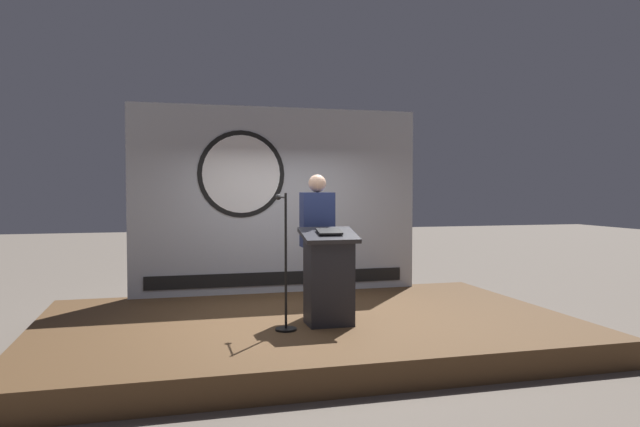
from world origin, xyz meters
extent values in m
plane|color=#6B6056|center=(0.00, 0.00, 0.00)|extent=(40.00, 40.00, 0.00)
cube|color=brown|center=(0.00, 0.00, 0.15)|extent=(6.40, 4.00, 0.30)
cube|color=#B2B7C1|center=(0.00, 1.85, 1.71)|extent=(4.41, 0.10, 2.82)
cylinder|color=black|center=(-0.56, 1.80, 2.11)|extent=(1.30, 0.02, 1.30)
cylinder|color=white|center=(-0.56, 1.79, 2.11)|extent=(1.16, 0.02, 1.16)
cube|color=black|center=(0.00, 1.79, 0.52)|extent=(3.96, 0.02, 0.20)
cube|color=#26262B|center=(0.17, -0.43, 0.81)|extent=(0.52, 0.40, 1.02)
cube|color=#26262B|center=(0.17, -0.43, 1.35)|extent=(0.64, 0.50, 0.17)
cube|color=black|center=(0.17, -0.45, 1.39)|extent=(0.28, 0.20, 0.07)
cylinder|color=black|center=(0.15, 0.05, 0.73)|extent=(0.26, 0.26, 0.87)
cube|color=navy|center=(0.15, 0.05, 1.50)|extent=(0.40, 0.24, 0.67)
sphere|color=tan|center=(0.15, 0.05, 1.95)|extent=(0.22, 0.22, 0.22)
cylinder|color=black|center=(-0.37, -0.58, 0.31)|extent=(0.24, 0.24, 0.02)
cylinder|color=black|center=(-0.37, -0.58, 1.07)|extent=(0.03, 0.03, 1.54)
cylinder|color=black|center=(-0.37, -0.36, 1.79)|extent=(0.02, 0.43, 0.02)
sphere|color=#262626|center=(-0.37, -0.14, 1.79)|extent=(0.07, 0.07, 0.07)
camera|label=1|loc=(-1.67, -6.92, 1.87)|focal=32.75mm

